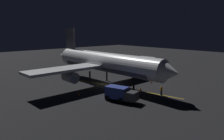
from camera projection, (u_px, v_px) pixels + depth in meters
name	position (u px, v px, depth m)	size (l,w,h in m)	color
ground_plane	(106.00, 85.00, 48.48)	(180.00, 180.00, 0.20)	black
apron_guide_stripe	(121.00, 88.00, 45.91)	(0.24, 26.47, 0.01)	gold
airliner	(104.00, 63.00, 48.03)	(34.31, 36.51, 12.25)	white
baggage_truck	(120.00, 94.00, 37.06)	(3.58, 5.85, 2.41)	navy
catering_truck	(144.00, 73.00, 54.25)	(5.49, 5.57, 2.61)	silver
ground_crew_worker	(161.00, 90.00, 40.42)	(0.40, 0.40, 1.74)	black
traffic_cone_near_left	(125.00, 94.00, 40.73)	(0.50, 0.50, 0.55)	#EA590F
traffic_cone_near_right	(151.00, 82.00, 49.87)	(0.50, 0.50, 0.55)	#EA590F
traffic_cone_under_wing	(79.00, 94.00, 40.35)	(0.50, 0.50, 0.55)	#EA590F
traffic_cone_far	(140.00, 89.00, 43.95)	(0.50, 0.50, 0.55)	#EA590F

